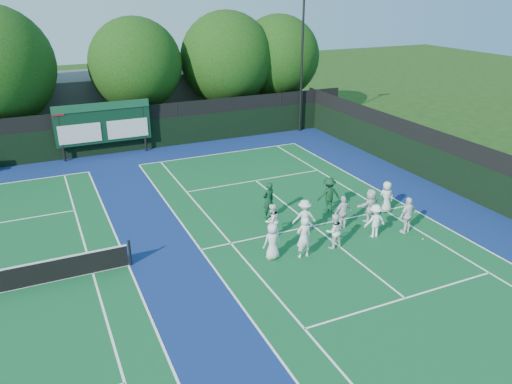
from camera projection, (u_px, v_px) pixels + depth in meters
name	position (u px, v px, depth m)	size (l,w,h in m)	color
ground	(324.00, 235.00, 22.29)	(120.00, 120.00, 0.00)	#1A390F
court_apron	(189.00, 252.00, 20.82)	(34.00, 32.00, 0.01)	navy
near_court	(313.00, 226.00, 23.13)	(11.05, 23.85, 0.01)	#105129
back_fence	(119.00, 133.00, 32.91)	(34.00, 0.08, 3.00)	black
divider_fence_right	(463.00, 171.00, 26.07)	(0.08, 32.00, 3.00)	black
scoreboard	(103.00, 123.00, 31.86)	(6.00, 0.21, 3.55)	black
clubhouse	(150.00, 95.00, 40.93)	(18.00, 6.00, 4.00)	#515155
light_pole_right	(302.00, 46.00, 35.96)	(1.20, 0.30, 10.12)	black
tree_c	(138.00, 66.00, 35.41)	(6.54, 6.54, 8.47)	black
tree_d	(228.00, 61.00, 38.07)	(7.04, 7.04, 8.74)	black
tree_e	(279.00, 58.00, 39.79)	(6.50, 6.50, 8.38)	black
tennis_ball_1	(355.00, 225.00, 23.15)	(0.07, 0.07, 0.07)	yellow
tennis_ball_2	(423.00, 239.00, 21.87)	(0.07, 0.07, 0.07)	yellow
tennis_ball_4	(278.00, 211.00, 24.62)	(0.07, 0.07, 0.07)	yellow
tennis_ball_5	(356.00, 214.00, 24.30)	(0.07, 0.07, 0.07)	yellow
player_front_0	(272.00, 241.00, 20.09)	(0.77, 0.50, 1.57)	silver
player_front_1	(304.00, 237.00, 20.16)	(0.66, 0.43, 1.80)	white
player_front_2	(334.00, 231.00, 20.95)	(0.75, 0.59, 1.55)	white
player_front_3	(375.00, 221.00, 21.87)	(0.99, 0.57, 1.53)	white
player_front_4	(408.00, 215.00, 22.21)	(1.00, 0.42, 1.71)	white
player_back_0	(272.00, 221.00, 21.86)	(0.76, 0.59, 1.56)	white
player_back_1	(304.00, 217.00, 22.11)	(1.06, 0.61, 1.63)	silver
player_back_2	(343.00, 212.00, 22.64)	(0.93, 0.39, 1.59)	silver
player_back_3	(370.00, 205.00, 23.36)	(1.49, 0.47, 1.60)	white
player_back_4	(386.00, 197.00, 24.30)	(0.77, 0.50, 1.58)	silver
coach_left	(268.00, 201.00, 23.60)	(0.66, 0.43, 1.82)	#0E351E
coach_right	(329.00, 195.00, 24.34)	(1.14, 0.65, 1.76)	#0E351B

